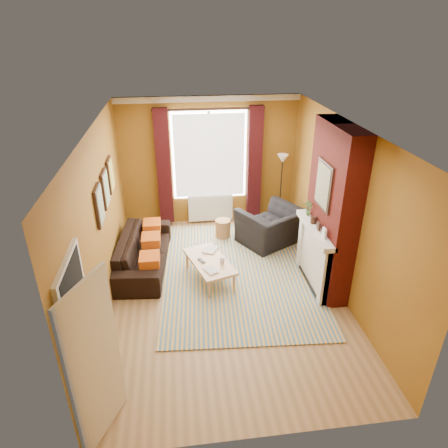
{
  "coord_description": "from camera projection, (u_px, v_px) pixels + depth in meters",
  "views": [
    {
      "loc": [
        -0.75,
        -5.55,
        4.13
      ],
      "look_at": [
        0.0,
        0.25,
        1.15
      ],
      "focal_mm": 32.0,
      "sensor_mm": 36.0,
      "label": 1
    }
  ],
  "objects": [
    {
      "name": "striped_rug",
      "position": [
        239.0,
        272.0,
        7.32
      ],
      "size": [
        2.97,
        3.95,
        0.02
      ],
      "rotation": [
        0.0,
        0.0,
        -0.07
      ],
      "color": "#356694",
      "rests_on": "ground"
    },
    {
      "name": "tv_remote",
      "position": [
        201.0,
        261.0,
        6.96
      ],
      "size": [
        0.13,
        0.18,
        0.02
      ],
      "rotation": [
        0.0,
        0.0,
        0.48
      ],
      "color": "#29292C",
      "rests_on": "coffee_table"
    },
    {
      "name": "room_walls",
      "position": [
        261.0,
        208.0,
        6.56
      ],
      "size": [
        3.82,
        5.54,
        2.83
      ],
      "color": "#8B5D1A",
      "rests_on": "ground"
    },
    {
      "name": "coffee_table",
      "position": [
        209.0,
        262.0,
        7.01
      ],
      "size": [
        0.9,
        1.27,
        0.38
      ],
      "rotation": [
        0.0,
        0.0,
        0.31
      ],
      "color": "tan",
      "rests_on": "ground"
    },
    {
      "name": "mug",
      "position": [
        222.0,
        261.0,
        6.88
      ],
      "size": [
        0.13,
        0.13,
        0.09
      ],
      "primitive_type": "imported",
      "rotation": [
        0.0,
        0.0,
        0.64
      ],
      "color": "#999999",
      "rests_on": "coffee_table"
    },
    {
      "name": "book_b",
      "position": [
        205.0,
        248.0,
        7.34
      ],
      "size": [
        0.34,
        0.37,
        0.02
      ],
      "primitive_type": "imported",
      "rotation": [
        0.0,
        0.0,
        -0.45
      ],
      "color": "#999999",
      "rests_on": "coffee_table"
    },
    {
      "name": "wicker_stool",
      "position": [
        223.0,
        229.0,
        8.46
      ],
      "size": [
        0.42,
        0.42,
        0.4
      ],
      "rotation": [
        0.0,
        0.0,
        0.42
      ],
      "color": "#A37547",
      "rests_on": "ground"
    },
    {
      "name": "ground",
      "position": [
        226.0,
        290.0,
        6.86
      ],
      "size": [
        5.5,
        5.5,
        0.0
      ],
      "primitive_type": "plane",
      "color": "olive",
      "rests_on": "ground"
    },
    {
      "name": "floor_lamp",
      "position": [
        282.0,
        170.0,
        8.58
      ],
      "size": [
        0.26,
        0.26,
        1.61
      ],
      "rotation": [
        0.0,
        0.0,
        -0.11
      ],
      "color": "black",
      "rests_on": "ground"
    },
    {
      "name": "book_a",
      "position": [
        207.0,
        272.0,
        6.65
      ],
      "size": [
        0.27,
        0.3,
        0.02
      ],
      "primitive_type": "imported",
      "rotation": [
        0.0,
        0.0,
        0.46
      ],
      "color": "#999999",
      "rests_on": "coffee_table"
    },
    {
      "name": "armchair",
      "position": [
        271.0,
        227.0,
        8.16
      ],
      "size": [
        1.52,
        1.46,
        0.76
      ],
      "primitive_type": "imported",
      "rotation": [
        0.0,
        0.0,
        3.66
      ],
      "color": "black",
      "rests_on": "ground"
    },
    {
      "name": "sofa",
      "position": [
        143.0,
        251.0,
        7.42
      ],
      "size": [
        1.02,
        2.19,
        0.62
      ],
      "primitive_type": "imported",
      "rotation": [
        0.0,
        0.0,
        1.48
      ],
      "color": "black",
      "rests_on": "ground"
    }
  ]
}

